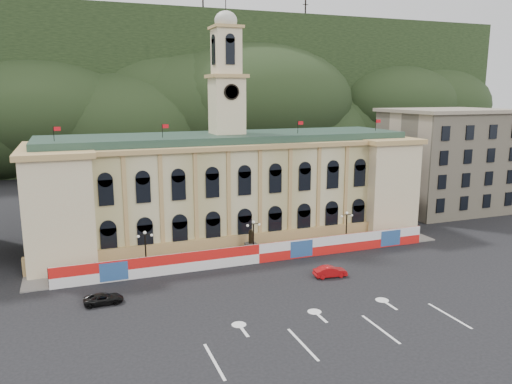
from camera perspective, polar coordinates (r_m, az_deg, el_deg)
name	(u,v)px	position (r m, az deg, el deg)	size (l,w,h in m)	color
ground	(312,310)	(52.06, 6.43, -13.22)	(260.00, 260.00, 0.00)	black
lane_markings	(337,331)	(48.12, 9.24, -15.45)	(26.00, 10.00, 0.02)	white
hill_ridge	(138,99)	(165.45, -13.31, 10.33)	(230.00, 80.00, 64.00)	black
city_hall	(228,186)	(74.27, -3.17, 0.68)	(56.20, 17.60, 37.10)	beige
side_building_right	(445,160)	(98.41, 20.84, 3.46)	(21.00, 17.00, 18.60)	#BCAE91
hoarding_fence	(259,253)	(64.44, 0.36, -7.04)	(50.00, 0.44, 2.50)	red
pavement	(251,256)	(67.17, -0.52, -7.32)	(56.00, 5.50, 0.16)	slate
statue	(251,247)	(67.05, -0.60, -6.36)	(1.40, 1.40, 3.72)	#595651
lamp_left	(145,247)	(62.32, -12.52, -6.20)	(1.96, 0.44, 5.15)	black
lamp_center	(253,236)	(65.60, -0.30, -5.04)	(1.96, 0.44, 5.15)	black
lamp_right	(346,226)	(71.51, 10.30, -3.83)	(1.96, 0.44, 5.15)	black
red_sedan	(330,272)	(60.59, 8.48, -8.98)	(4.11, 1.82, 1.31)	#A40B0E
black_suv	(104,299)	(55.15, -17.03, -11.58)	(4.04, 1.91, 1.12)	black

